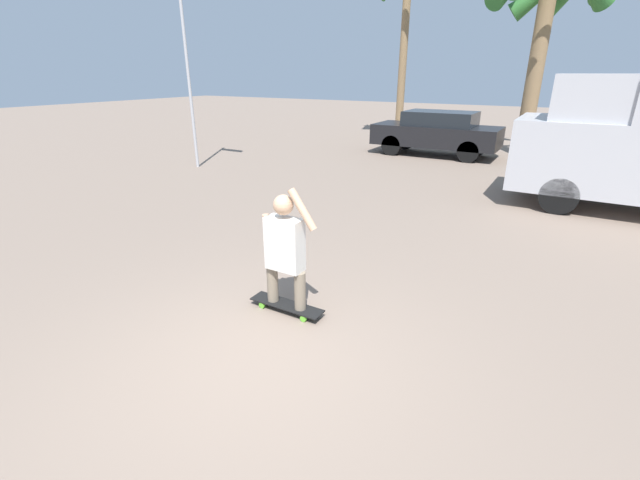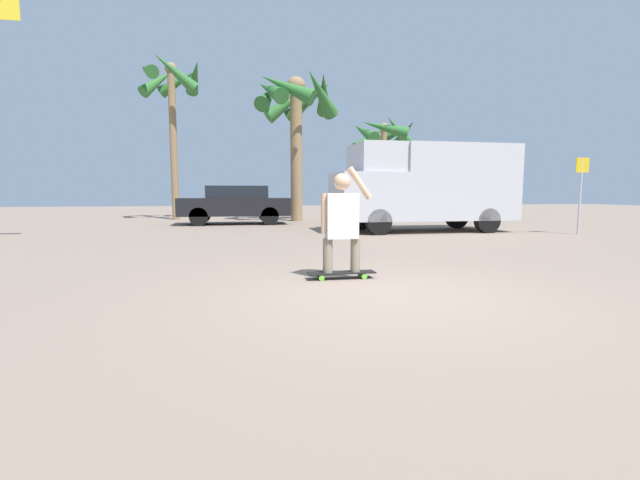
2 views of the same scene
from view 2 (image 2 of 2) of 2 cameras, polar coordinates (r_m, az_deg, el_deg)
ground_plane at (r=5.37m, az=9.18°, el=-7.15°), size 80.00×80.00×0.00m
skateboard at (r=6.24m, az=2.88°, el=-4.44°), size 0.99×0.24×0.10m
person_skateboarder at (r=6.15m, az=2.91°, el=3.04°), size 0.75×0.24×1.53m
camper_van at (r=14.52m, az=13.86°, el=7.18°), size 5.79×2.21×2.79m
parked_car_black at (r=17.69m, az=-11.24°, el=4.76°), size 4.37×1.76×1.54m
palm_tree_near_van at (r=26.36m, az=8.73°, el=13.56°), size 4.03×4.24×5.73m
palm_tree_center_background at (r=19.84m, az=-3.27°, el=17.67°), size 3.90×3.96×6.50m
palm_tree_far_left at (r=22.23m, az=-19.20°, el=18.64°), size 3.25×3.27×7.49m
street_sign at (r=15.22m, az=31.45°, el=6.26°), size 0.44×0.06×2.31m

